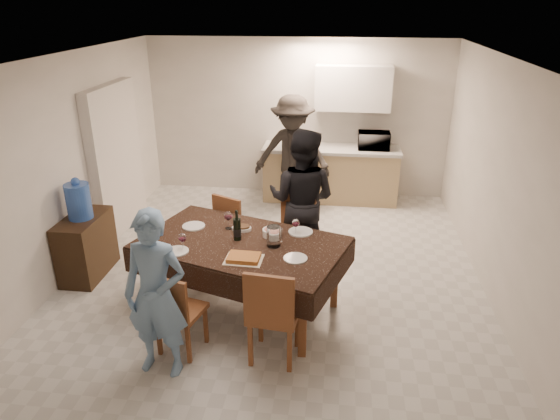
{
  "coord_description": "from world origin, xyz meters",
  "views": [
    {
      "loc": [
        0.73,
        -5.27,
        3.19
      ],
      "look_at": [
        0.12,
        -0.3,
        1.04
      ],
      "focal_mm": 32.0,
      "sensor_mm": 36.0,
      "label": 1
    }
  ],
  "objects_px": {
    "wine_bottle": "(237,225)",
    "person_kitchen": "(292,154)",
    "microwave": "(374,141)",
    "water_jug": "(79,201)",
    "water_pitcher": "(274,236)",
    "console": "(86,246)",
    "dining_table": "(241,245)",
    "savoury_tart": "(244,258)",
    "person_far": "(302,200)",
    "person_near": "(156,295)"
  },
  "relations": [
    {
      "from": "wine_bottle",
      "to": "person_kitchen",
      "type": "bearing_deg",
      "value": 84.11
    },
    {
      "from": "microwave",
      "to": "person_kitchen",
      "type": "height_order",
      "value": "person_kitchen"
    },
    {
      "from": "water_jug",
      "to": "water_pitcher",
      "type": "height_order",
      "value": "water_jug"
    },
    {
      "from": "microwave",
      "to": "water_pitcher",
      "type": "bearing_deg",
      "value": 71.03
    },
    {
      "from": "console",
      "to": "microwave",
      "type": "height_order",
      "value": "microwave"
    },
    {
      "from": "dining_table",
      "to": "savoury_tart",
      "type": "height_order",
      "value": "savoury_tart"
    },
    {
      "from": "savoury_tart",
      "to": "dining_table",
      "type": "bearing_deg",
      "value": 104.74
    },
    {
      "from": "wine_bottle",
      "to": "person_far",
      "type": "bearing_deg",
      "value": 59.04
    },
    {
      "from": "console",
      "to": "water_jug",
      "type": "distance_m",
      "value": 0.59
    },
    {
      "from": "console",
      "to": "person_near",
      "type": "xyz_separation_m",
      "value": [
        1.49,
        -1.55,
        0.41
      ]
    },
    {
      "from": "water_jug",
      "to": "wine_bottle",
      "type": "relative_size",
      "value": 1.27
    },
    {
      "from": "console",
      "to": "water_pitcher",
      "type": "distance_m",
      "value": 2.51
    },
    {
      "from": "person_near",
      "to": "water_pitcher",
      "type": "bearing_deg",
      "value": 52.62
    },
    {
      "from": "wine_bottle",
      "to": "water_pitcher",
      "type": "relative_size",
      "value": 1.54
    },
    {
      "from": "wine_bottle",
      "to": "microwave",
      "type": "relative_size",
      "value": 0.67
    },
    {
      "from": "water_pitcher",
      "to": "person_kitchen",
      "type": "distance_m",
      "value": 2.97
    },
    {
      "from": "person_kitchen",
      "to": "water_jug",
      "type": "bearing_deg",
      "value": -133.33
    },
    {
      "from": "person_near",
      "to": "person_kitchen",
      "type": "height_order",
      "value": "person_kitchen"
    },
    {
      "from": "water_pitcher",
      "to": "person_far",
      "type": "bearing_deg",
      "value": 79.7
    },
    {
      "from": "console",
      "to": "person_near",
      "type": "bearing_deg",
      "value": -46.15
    },
    {
      "from": "dining_table",
      "to": "water_jug",
      "type": "distance_m",
      "value": 2.1
    },
    {
      "from": "console",
      "to": "microwave",
      "type": "bearing_deg",
      "value": 38.86
    },
    {
      "from": "dining_table",
      "to": "person_far",
      "type": "distance_m",
      "value": 1.19
    },
    {
      "from": "dining_table",
      "to": "microwave",
      "type": "height_order",
      "value": "microwave"
    },
    {
      "from": "person_kitchen",
      "to": "wine_bottle",
      "type": "bearing_deg",
      "value": -95.89
    },
    {
      "from": "person_far",
      "to": "wine_bottle",
      "type": "bearing_deg",
      "value": 72.83
    },
    {
      "from": "person_near",
      "to": "microwave",
      "type": "bearing_deg",
      "value": 69.45
    },
    {
      "from": "water_jug",
      "to": "person_far",
      "type": "xyz_separation_m",
      "value": [
        2.59,
        0.55,
        -0.08
      ]
    },
    {
      "from": "water_pitcher",
      "to": "person_kitchen",
      "type": "xyz_separation_m",
      "value": [
        -0.1,
        2.96,
        -0.01
      ]
    },
    {
      "from": "dining_table",
      "to": "person_kitchen",
      "type": "distance_m",
      "value": 2.93
    },
    {
      "from": "console",
      "to": "person_near",
      "type": "height_order",
      "value": "person_near"
    },
    {
      "from": "dining_table",
      "to": "water_jug",
      "type": "height_order",
      "value": "water_jug"
    },
    {
      "from": "savoury_tart",
      "to": "person_far",
      "type": "distance_m",
      "value": 1.5
    },
    {
      "from": "console",
      "to": "microwave",
      "type": "relative_size",
      "value": 1.65
    },
    {
      "from": "wine_bottle",
      "to": "water_pitcher",
      "type": "bearing_deg",
      "value": -14.04
    },
    {
      "from": "water_jug",
      "to": "microwave",
      "type": "bearing_deg",
      "value": 38.86
    },
    {
      "from": "microwave",
      "to": "person_near",
      "type": "xyz_separation_m",
      "value": [
        -2.07,
        -4.41,
        -0.26
      ]
    },
    {
      "from": "savoury_tart",
      "to": "wine_bottle",
      "type": "bearing_deg",
      "value": 109.23
    },
    {
      "from": "water_jug",
      "to": "person_far",
      "type": "relative_size",
      "value": 0.24
    },
    {
      "from": "person_near",
      "to": "dining_table",
      "type": "bearing_deg",
      "value": 66.96
    },
    {
      "from": "water_pitcher",
      "to": "person_far",
      "type": "height_order",
      "value": "person_far"
    },
    {
      "from": "microwave",
      "to": "person_far",
      "type": "distance_m",
      "value": 2.52
    },
    {
      "from": "water_jug",
      "to": "person_far",
      "type": "height_order",
      "value": "person_far"
    },
    {
      "from": "water_pitcher",
      "to": "microwave",
      "type": "height_order",
      "value": "microwave"
    },
    {
      "from": "person_kitchen",
      "to": "person_near",
      "type": "bearing_deg",
      "value": -101.34
    },
    {
      "from": "person_near",
      "to": "person_far",
      "type": "height_order",
      "value": "person_far"
    },
    {
      "from": "water_jug",
      "to": "water_pitcher",
      "type": "distance_m",
      "value": 2.45
    },
    {
      "from": "person_kitchen",
      "to": "console",
      "type": "bearing_deg",
      "value": -133.33
    },
    {
      "from": "console",
      "to": "wine_bottle",
      "type": "distance_m",
      "value": 2.12
    },
    {
      "from": "water_pitcher",
      "to": "water_jug",
      "type": "bearing_deg",
      "value": 167.1
    }
  ]
}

